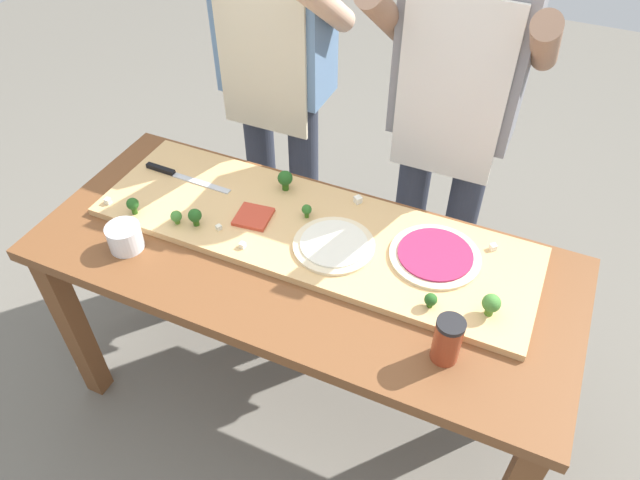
{
  "coord_description": "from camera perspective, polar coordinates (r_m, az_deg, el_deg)",
  "views": [
    {
      "loc": [
        0.56,
        -1.11,
        2.02
      ],
      "look_at": [
        0.03,
        0.06,
        0.8
      ],
      "focal_mm": 33.23,
      "sensor_mm": 36.0,
      "label": 1
    }
  ],
  "objects": [
    {
      "name": "cheese_crumble_b",
      "position": [
        2.01,
        -19.76,
        3.56
      ],
      "size": [
        0.02,
        0.02,
        0.02
      ],
      "primitive_type": "cube",
      "rotation": [
        0.0,
        0.0,
        1.56
      ],
      "color": "silver",
      "rests_on": "cutting_board"
    },
    {
      "name": "broccoli_floret_center_left",
      "position": [
        1.84,
        -11.95,
        2.27
      ],
      "size": [
        0.04,
        0.04,
        0.06
      ],
      "color": "#2C5915",
      "rests_on": "cutting_board"
    },
    {
      "name": "cheese_crumble_c",
      "position": [
        1.83,
        -9.73,
        1.21
      ],
      "size": [
        0.02,
        0.02,
        0.02
      ],
      "primitive_type": "cube",
      "rotation": [
        0.0,
        0.0,
        1.12
      ],
      "color": "silver",
      "rests_on": "cutting_board"
    },
    {
      "name": "prep_table",
      "position": [
        1.84,
        -1.76,
        -3.93
      ],
      "size": [
        1.63,
        0.7,
        0.77
      ],
      "color": "brown",
      "rests_on": "ground"
    },
    {
      "name": "ground_plane",
      "position": [
        2.37,
        -1.41,
        -14.75
      ],
      "size": [
        8.0,
        8.0,
        0.0
      ],
      "primitive_type": "plane",
      "color": "#6B665B"
    },
    {
      "name": "broccoli_floret_back_right",
      "position": [
        1.61,
        16.17,
        -5.92
      ],
      "size": [
        0.05,
        0.05,
        0.07
      ],
      "color": "#487A23",
      "rests_on": "cutting_board"
    },
    {
      "name": "cheese_crumble_f",
      "position": [
        1.76,
        -7.47,
        -0.49
      ],
      "size": [
        0.02,
        0.02,
        0.02
      ],
      "primitive_type": "cube",
      "rotation": [
        0.0,
        0.0,
        1.49
      ],
      "color": "silver",
      "rests_on": "cutting_board"
    },
    {
      "name": "pizza_whole_white_garlic",
      "position": [
        1.75,
        1.35,
        -0.45
      ],
      "size": [
        0.24,
        0.24,
        0.02
      ],
      "color": "beige",
      "rests_on": "cutting_board"
    },
    {
      "name": "cutting_board",
      "position": [
        1.82,
        -0.81,
        0.9
      ],
      "size": [
        1.37,
        0.42,
        0.02
      ],
      "primitive_type": "cube",
      "color": "tan",
      "rests_on": "prep_table"
    },
    {
      "name": "broccoli_floret_front_mid",
      "position": [
        1.93,
        -17.58,
        3.27
      ],
      "size": [
        0.04,
        0.04,
        0.06
      ],
      "color": "#2C5915",
      "rests_on": "cutting_board"
    },
    {
      "name": "cook_left",
      "position": [
        2.24,
        -4.31,
        16.38
      ],
      "size": [
        0.54,
        0.39,
        1.67
      ],
      "color": "#333847",
      "rests_on": "ground"
    },
    {
      "name": "broccoli_floret_center_right",
      "position": [
        1.83,
        -1.29,
        2.91
      ],
      "size": [
        0.03,
        0.03,
        0.05
      ],
      "color": "#366618",
      "rests_on": "cutting_board"
    },
    {
      "name": "flour_cup",
      "position": [
        1.85,
        -18.25,
        0.14
      ],
      "size": [
        0.1,
        0.1,
        0.08
      ],
      "color": "white",
      "rests_on": "prep_table"
    },
    {
      "name": "cheese_crumble_a",
      "position": [
        1.9,
        3.67,
        3.9
      ],
      "size": [
        0.03,
        0.03,
        0.02
      ],
      "primitive_type": "cube",
      "rotation": [
        0.0,
        0.0,
        0.96
      ],
      "color": "white",
      "rests_on": "cutting_board"
    },
    {
      "name": "broccoli_floret_front_left",
      "position": [
        1.86,
        -13.68,
        2.21
      ],
      "size": [
        0.04,
        0.04,
        0.05
      ],
      "color": "#487A23",
      "rests_on": "cutting_board"
    },
    {
      "name": "cheese_crumble_e",
      "position": [
        1.81,
        16.34,
        -0.65
      ],
      "size": [
        0.02,
        0.02,
        0.02
      ],
      "primitive_type": "cube",
      "rotation": [
        0.0,
        0.0,
        0.71
      ],
      "color": "white",
      "rests_on": "cutting_board"
    },
    {
      "name": "sauce_jar",
      "position": [
        1.5,
        12.17,
        -9.4
      ],
      "size": [
        0.07,
        0.07,
        0.14
      ],
      "color": "#99381E",
      "rests_on": "prep_table"
    },
    {
      "name": "pizza_slice_near_left",
      "position": [
        1.85,
        -6.44,
        2.25
      ],
      "size": [
        0.12,
        0.12,
        0.01
      ],
      "primitive_type": "cube",
      "rotation": [
        0.0,
        0.0,
        0.12
      ],
      "color": "#BC3D28",
      "rests_on": "cutting_board"
    },
    {
      "name": "cheese_crumble_d",
      "position": [
        1.6,
        13.21,
        -7.36
      ],
      "size": [
        0.02,
        0.02,
        0.02
      ],
      "primitive_type": "cube",
      "rotation": [
        0.0,
        0.0,
        1.35
      ],
      "color": "silver",
      "rests_on": "cutting_board"
    },
    {
      "name": "pizza_whole_beet_magenta",
      "position": [
        1.75,
        11.02,
        -1.47
      ],
      "size": [
        0.27,
        0.27,
        0.02
      ],
      "color": "beige",
      "rests_on": "cutting_board"
    },
    {
      "name": "chefs_knife",
      "position": [
        2.07,
        -13.72,
        6.17
      ],
      "size": [
        0.33,
        0.03,
        0.02
      ],
      "color": "#B7BABF",
      "rests_on": "cutting_board"
    },
    {
      "name": "broccoli_floret_back_left",
      "position": [
        1.93,
        -3.38,
        5.9
      ],
      "size": [
        0.05,
        0.05,
        0.07
      ],
      "color": "#2C5915",
      "rests_on": "cutting_board"
    },
    {
      "name": "cook_right",
      "position": [
        2.05,
        12.8,
        12.54
      ],
      "size": [
        0.54,
        0.39,
        1.67
      ],
      "color": "#333847",
      "rests_on": "ground"
    },
    {
      "name": "broccoli_floret_back_mid",
      "position": [
        1.6,
        10.61,
        -5.69
      ],
      "size": [
        0.04,
        0.04,
        0.05
      ],
      "color": "#2C5915",
      "rests_on": "cutting_board"
    }
  ]
}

